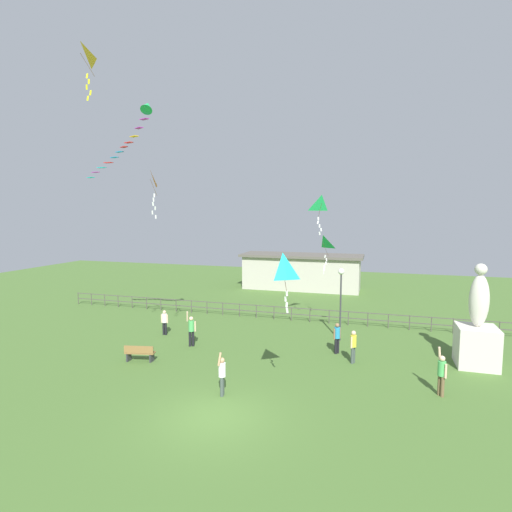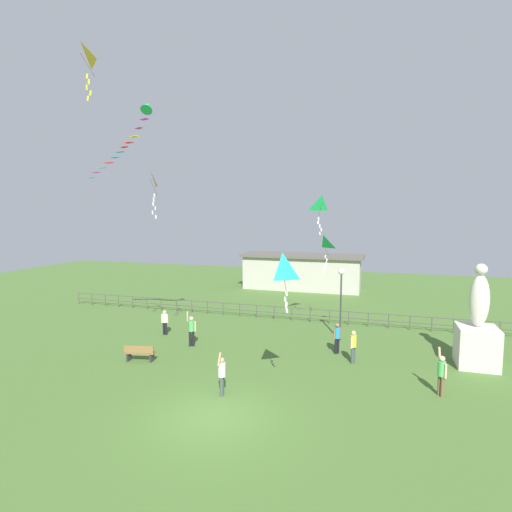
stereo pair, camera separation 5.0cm
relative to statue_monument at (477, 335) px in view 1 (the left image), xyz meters
name	(u,v)px [view 1 (the left image)]	position (x,y,z in m)	size (l,w,h in m)	color
ground_plane	(214,417)	(-10.31, -8.36, -1.54)	(80.00, 80.00, 0.00)	#476B2D
statue_monument	(477,335)	(0.00, 0.00, 0.00)	(1.82, 1.82, 5.06)	beige
lamppost	(341,288)	(-6.73, 2.13, 1.59)	(0.36, 0.36, 4.28)	#38383D
park_bench	(140,353)	(-16.06, -4.28, -1.07)	(1.55, 0.71, 0.85)	olive
person_0	(191,329)	(-14.63, -1.34, -0.53)	(0.54, 0.34, 2.00)	black
person_1	(353,345)	(-5.77, -1.34, -0.58)	(0.31, 0.47, 1.66)	#3F4C47
person_2	(165,321)	(-17.16, 0.12, -0.65)	(0.46, 0.28, 1.53)	black
person_3	(222,373)	(-10.68, -6.61, -0.59)	(0.30, 0.50, 1.88)	#3F4C47
person_4	(442,372)	(-2.11, -4.04, -0.54)	(0.34, 0.50, 1.99)	brown
person_5	(337,336)	(-6.68, -0.17, -0.59)	(0.35, 0.41, 1.65)	black
kite_0	(283,269)	(-8.18, -6.53, 3.80)	(0.90, 0.83, 2.25)	#19B2B2
kite_1	(150,181)	(-16.03, -2.90, 7.55)	(0.74, 0.87, 2.48)	orange
kite_2	(81,55)	(-16.45, -7.15, 12.25)	(1.07, 1.04, 2.24)	yellow
kite_3	(322,204)	(-7.99, 2.61, 6.44)	(0.97, 1.12, 2.36)	#1EB759
kite_4	(323,245)	(-8.21, 5.22, 3.86)	(1.05, 0.98, 2.56)	#1EB759
streamer_kite	(142,115)	(-16.51, -2.77, 10.92)	(5.76, 2.55, 3.65)	#1EB759
waterfront_railing	(289,312)	(-10.55, 5.64, -0.92)	(36.05, 0.06, 0.95)	#4C4742
pavilion_building	(301,271)	(-11.90, 17.64, 0.22)	(11.82, 4.11, 3.46)	#B7B2A3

